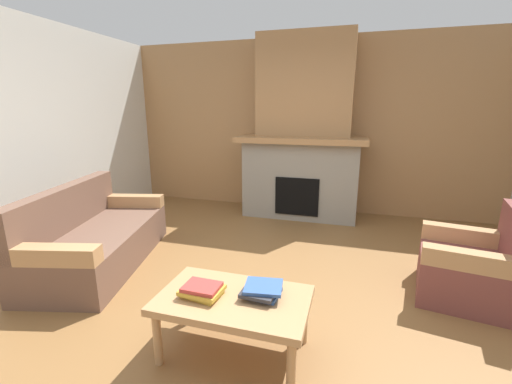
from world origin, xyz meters
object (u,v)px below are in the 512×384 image
Objects in this scene: armchair at (474,268)px; coffee_table at (233,304)px; couch at (95,238)px; fireplace at (303,141)px.

coffee_table is at bearing -145.01° from armchair.
couch is 1.95× the size of coffee_table.
fireplace is 3.33m from coffee_table.
fireplace is 2.85m from armchair.
fireplace is at bearing 91.22° from coffee_table.
couch and armchair have the same top height.
coffee_table is at bearing -24.34° from couch.
fireplace is 2.70× the size of coffee_table.
fireplace is at bearing 52.44° from couch.
couch is at bearing 155.66° from coffee_table.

